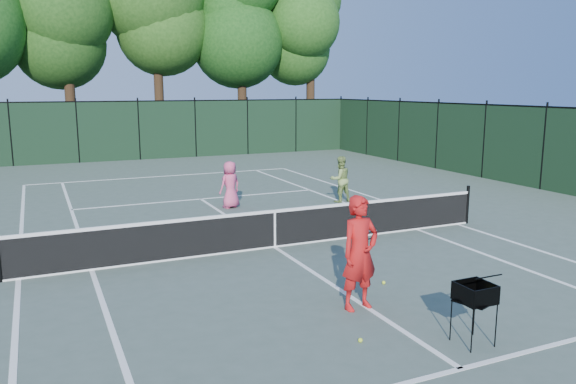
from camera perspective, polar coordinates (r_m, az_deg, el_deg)
name	(u,v)px	position (r m, az deg, el deg)	size (l,w,h in m)	color
ground	(275,247)	(13.33, -1.36, -5.64)	(90.00, 90.00, 0.00)	#48584C
sideline_doubles_left	(18,279)	(12.37, -25.70, -8.00)	(0.10, 23.77, 0.01)	white
sideline_doubles_right	(457,224)	(16.20, 16.82, -3.15)	(0.10, 23.77, 0.01)	white
sideline_singles_left	(92,270)	(12.39, -19.32, -7.51)	(0.10, 23.77, 0.01)	white
sideline_singles_right	(417,229)	(15.35, 12.95, -3.71)	(0.10, 23.77, 0.01)	white
baseline_far	(166,176)	(24.47, -12.32, 1.60)	(10.97, 0.10, 0.01)	white
service_line_near	(461,369)	(8.23, 17.17, -16.78)	(8.23, 0.10, 0.01)	white
service_line_far	(201,199)	(19.22, -8.85, -0.70)	(8.23, 0.10, 0.01)	white
center_service_line	(275,247)	(13.33, -1.36, -5.62)	(0.10, 12.80, 0.01)	white
tennis_net	(275,228)	(13.20, -1.37, -3.65)	(11.69, 0.09, 1.06)	black
fence_far	(139,131)	(30.28, -14.90, 6.02)	(24.00, 0.05, 3.00)	black
tree_2	(64,12)	(33.88, -21.78, 16.65)	(6.00, 6.00, 12.40)	black
tree_4	(241,13)	(35.75, -4.80, 17.65)	(6.20, 6.20, 12.97)	black
tree_5	(311,25)	(38.12, 2.35, 16.58)	(5.80, 5.80, 12.23)	black
coach	(360,253)	(9.57, 7.31, -6.15)	(0.94, 0.72, 1.96)	red
player_pink	(230,185)	(17.59, -5.89, 0.75)	(0.83, 0.68, 1.47)	#DD4E7C
player_green	(340,179)	(18.49, 5.32, 1.31)	(0.75, 0.60, 1.51)	#88A452
ball_hopper	(475,293)	(8.71, 18.47, -9.73)	(0.62, 0.62, 0.93)	black
loose_ball_near_cart	(360,340)	(8.66, 7.36, -14.71)	(0.07, 0.07, 0.07)	#C4E62F
loose_ball_midcourt	(384,283)	(11.06, 9.69, -9.05)	(0.07, 0.07, 0.07)	#D1EE30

